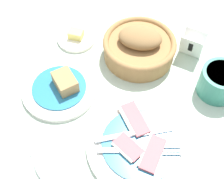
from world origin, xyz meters
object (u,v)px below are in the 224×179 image
Objects in this scene: bread_basket at (139,46)px; teaspoon_near_cup at (37,162)px; number_card at (192,45)px; bread_plate at (60,88)px; sugar_cup at (220,81)px; breakfast_plate at (140,144)px; butter_dish at (76,37)px.

bread_basket is 1.08× the size of teaspoon_near_cup.
teaspoon_near_cup is (-0.19, -0.46, -0.03)m from number_card.
bread_plate is 0.97× the size of bread_basket.
teaspoon_near_cup is (-0.29, -0.37, -0.03)m from sugar_cup.
sugar_cup reaches higher than bread_plate.
number_card is (0.01, 0.32, 0.03)m from breakfast_plate.
sugar_cup is (0.35, 0.18, 0.03)m from bread_plate.
bread_plate is 0.24m from bread_basket.
bread_plate is at bearing 134.72° from teaspoon_near_cup.
teaspoon_near_cup is (-0.07, -0.38, -0.03)m from bread_basket.
breakfast_plate is 0.27m from bread_basket.
teaspoon_near_cup is at bearing -142.30° from breakfast_plate.
breakfast_plate is 0.37m from butter_dish.
breakfast_plate reaches higher than teaspoon_near_cup.
butter_dish is at bearing 143.74° from breakfast_plate.
sugar_cup is at bearing -4.15° from bread_basket.
breakfast_plate is at bearing 64.36° from teaspoon_near_cup.
butter_dish is 1.50× the size of number_card.
bread_plate is at bearing -71.49° from butter_dish.
breakfast_plate is 0.25m from bread_plate.
sugar_cup reaches higher than butter_dish.
butter_dish is at bearing -172.46° from bread_basket.
breakfast_plate is 1.36× the size of teaspoon_near_cup.
bread_plate reaches higher than breakfast_plate.
number_card is (0.31, 0.09, 0.03)m from butter_dish.
bread_basket is at bearing 115.40° from breakfast_plate.
teaspoon_near_cup is at bearing -128.00° from sugar_cup.
bread_plate is 1.93× the size of sugar_cup.
bread_basket is 0.39m from teaspoon_near_cup.
number_card is at bearing 29.92° from bread_basket.
sugar_cup is 0.50× the size of bread_basket.
butter_dish is (-0.41, -0.01, -0.03)m from sugar_cup.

